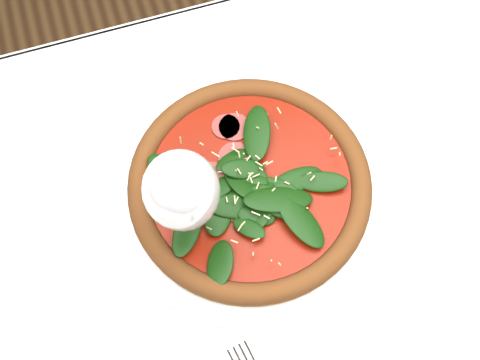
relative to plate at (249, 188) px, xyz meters
name	(u,v)px	position (x,y,z in m)	size (l,w,h in m)	color
ground	(267,313)	(0.04, -0.06, -0.76)	(6.00, 6.00, 0.00)	brown
dining_table	(287,240)	(0.04, -0.06, -0.11)	(1.21, 0.81, 0.75)	silver
plate	(249,188)	(0.00, 0.00, 0.00)	(0.39, 0.39, 0.02)	silver
pizza	(250,182)	(0.00, 0.00, 0.02)	(0.44, 0.44, 0.04)	olive
wine_glass	(182,193)	(-0.09, -0.04, 0.14)	(0.09, 0.09, 0.21)	silver
saucer_far	(453,87)	(0.35, 0.06, 0.00)	(0.12, 0.12, 0.01)	silver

